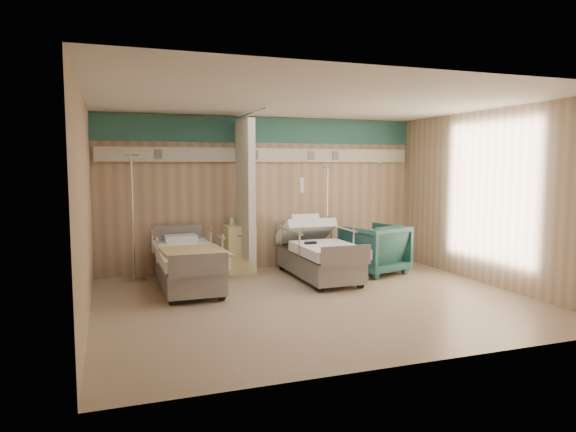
{
  "coord_description": "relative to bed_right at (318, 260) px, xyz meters",
  "views": [
    {
      "loc": [
        -2.72,
        -6.62,
        1.92
      ],
      "look_at": [
        -0.19,
        0.6,
        1.16
      ],
      "focal_mm": 32.0,
      "sensor_mm": 36.0,
      "label": 1
    }
  ],
  "objects": [
    {
      "name": "iv_stand_left",
      "position": [
        -2.96,
        0.82,
        0.11
      ],
      "size": [
        0.37,
        0.37,
        2.1
      ],
      "rotation": [
        0.0,
        0.0,
        -0.37
      ],
      "color": "silver",
      "rests_on": "ground"
    },
    {
      "name": "toiletry_bag",
      "position": [
        -1.02,
        0.92,
        0.59
      ],
      "size": [
        0.24,
        0.19,
        0.11
      ],
      "primitive_type": "cube",
      "rotation": [
        0.0,
        0.0,
        0.31
      ],
      "color": "black",
      "rests_on": "bedside_cabinet"
    },
    {
      "name": "visitor_armchair",
      "position": [
        1.09,
        0.04,
        0.12
      ],
      "size": [
        1.18,
        1.2,
        0.88
      ],
      "primitive_type": "imported",
      "rotation": [
        0.0,
        0.0,
        3.44
      ],
      "color": "#1F4E4A",
      "rests_on": "ground"
    },
    {
      "name": "bedside_cabinet",
      "position": [
        -1.15,
        0.9,
        0.11
      ],
      "size": [
        0.5,
        0.48,
        0.85
      ],
      "primitive_type": "cube",
      "color": "#EFE095",
      "rests_on": "ground"
    },
    {
      "name": "call_remote",
      "position": [
        -0.23,
        -0.21,
        0.34
      ],
      "size": [
        0.19,
        0.09,
        0.04
      ],
      "primitive_type": "cube",
      "rotation": [
        0.0,
        0.0,
        0.05
      ],
      "color": "black",
      "rests_on": "bed_right"
    },
    {
      "name": "white_cup",
      "position": [
        -1.26,
        0.99,
        0.6
      ],
      "size": [
        0.1,
        0.1,
        0.13
      ],
      "primitive_type": "cylinder",
      "rotation": [
        0.0,
        0.0,
        0.1
      ],
      "color": "white",
      "rests_on": "bedside_cabinet"
    },
    {
      "name": "room_walls",
      "position": [
        -0.63,
        -1.05,
        1.55
      ],
      "size": [
        6.04,
        5.04,
        2.82
      ],
      "color": "tan",
      "rests_on": "ground"
    },
    {
      "name": "waffle_blanket",
      "position": [
        1.08,
        -0.01,
        0.59
      ],
      "size": [
        0.62,
        0.57,
        0.06
      ],
      "primitive_type": "cube",
      "rotation": [
        0.0,
        0.0,
        3.28
      ],
      "color": "white",
      "rests_on": "visitor_armchair"
    },
    {
      "name": "tan_blanket",
      "position": [
        -2.16,
        -0.46,
        0.33
      ],
      "size": [
        0.95,
        1.17,
        0.04
      ],
      "primitive_type": "cube",
      "rotation": [
        0.0,
        0.0,
        0.06
      ],
      "color": "tan",
      "rests_on": "bed_left"
    },
    {
      "name": "bed_left",
      "position": [
        -2.2,
        0.0,
        0.0
      ],
      "size": [
        1.0,
        2.16,
        0.63
      ],
      "primitive_type": null,
      "color": "white",
      "rests_on": "ground"
    },
    {
      "name": "ground",
      "position": [
        -0.6,
        -1.3,
        -0.32
      ],
      "size": [
        6.0,
        5.0,
        0.0
      ],
      "primitive_type": "cube",
      "color": "gray",
      "rests_on": "ground"
    },
    {
      "name": "iv_stand_right",
      "position": [
        0.5,
        0.79,
        0.07
      ],
      "size": [
        0.34,
        0.34,
        1.89
      ],
      "rotation": [
        0.0,
        0.0,
        -0.3
      ],
      "color": "silver",
      "rests_on": "ground"
    },
    {
      "name": "bed_right",
      "position": [
        0.0,
        0.0,
        0.0
      ],
      "size": [
        1.0,
        2.16,
        0.63
      ],
      "primitive_type": null,
      "color": "white",
      "rests_on": "ground"
    }
  ]
}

